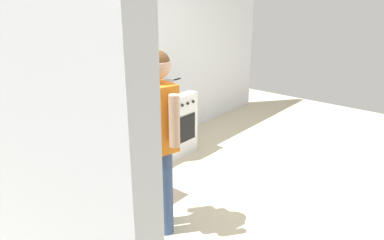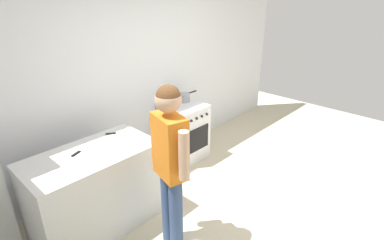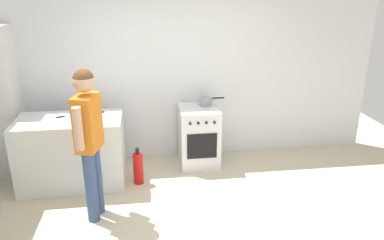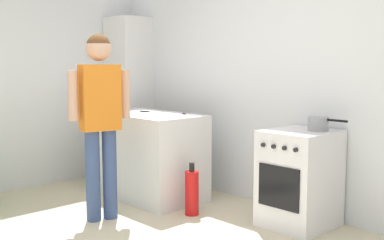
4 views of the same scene
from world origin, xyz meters
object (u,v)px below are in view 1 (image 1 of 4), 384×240
object	(u,v)px
knife_carving	(101,115)
fire_extinguisher	(147,168)
knife_chef	(63,129)
person	(159,128)
pot	(167,85)
oven_left	(168,122)

from	to	relation	value
knife_carving	fire_extinguisher	xyz separation A→B (m)	(0.37, -0.26, -0.69)
knife_chef	person	world-z (taller)	person
knife_carving	fire_extinguisher	size ratio (longest dim) A/B	0.59
pot	oven_left	bearing A→B (deg)	-137.98
pot	knife_chef	bearing A→B (deg)	-168.61
knife_chef	person	bearing A→B (deg)	-66.81
pot	person	xyz separation A→B (m)	(-1.45, -1.27, 0.11)
oven_left	knife_chef	world-z (taller)	knife_chef
knife_chef	fire_extinguisher	size ratio (longest dim) A/B	0.60
knife_chef	person	xyz separation A→B (m)	(0.38, -0.90, 0.11)
fire_extinguisher	knife_chef	bearing A→B (deg)	166.37
oven_left	fire_extinguisher	xyz separation A→B (m)	(-0.87, -0.48, -0.21)
knife_carving	person	size ratio (longest dim) A/B	0.17
pot	knife_carving	size ratio (longest dim) A/B	1.23
pot	knife_chef	distance (m)	1.88
pot	knife_chef	size ratio (longest dim) A/B	1.20
pot	knife_carving	distance (m)	1.39
pot	fire_extinguisher	xyz separation A→B (m)	(-0.98, -0.58, -0.69)
pot	person	bearing A→B (deg)	-138.92
oven_left	pot	world-z (taller)	pot
oven_left	knife_carving	distance (m)	1.35
pot	fire_extinguisher	world-z (taller)	pot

